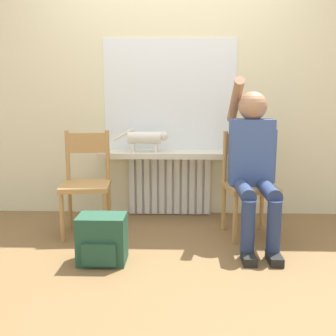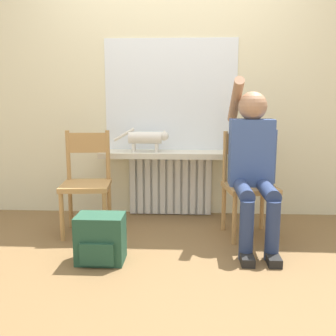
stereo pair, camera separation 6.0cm
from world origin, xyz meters
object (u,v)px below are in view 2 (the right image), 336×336
chair_right (249,183)px  chair_left (87,181)px  cat (147,138)px  person (253,159)px  backpack (101,239)px

chair_right → chair_left: bearing=170.9°
chair_right → cat: bearing=145.7°
chair_left → person: bearing=-10.7°
chair_left → chair_right: size_ratio=1.00×
cat → backpack: cat is taller
cat → backpack: 1.20m
chair_left → backpack: bearing=-73.3°
chair_left → cat: bearing=36.0°
chair_right → person: bearing=-96.2°
person → backpack: (-1.10, -0.48, -0.49)m
chair_left → person: 1.37m
chair_left → backpack: (0.25, -0.60, -0.27)m
chair_left → backpack: 0.71m
chair_left → backpack: chair_left is taller
chair_left → cat: cat is taller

